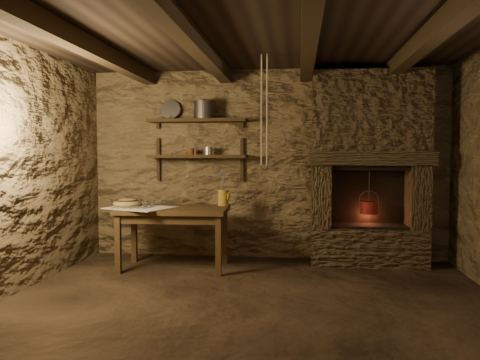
# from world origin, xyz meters

# --- Properties ---
(floor) EXTENTS (4.50, 4.50, 0.00)m
(floor) POSITION_xyz_m (0.00, 0.00, 0.00)
(floor) COLOR black
(floor) RESTS_ON ground
(back_wall) EXTENTS (4.50, 0.04, 2.40)m
(back_wall) POSITION_xyz_m (0.00, 2.00, 1.20)
(back_wall) COLOR #4A3923
(back_wall) RESTS_ON floor
(front_wall) EXTENTS (4.50, 0.04, 2.40)m
(front_wall) POSITION_xyz_m (0.00, -2.00, 1.20)
(front_wall) COLOR #4A3923
(front_wall) RESTS_ON floor
(left_wall) EXTENTS (0.04, 4.00, 2.40)m
(left_wall) POSITION_xyz_m (-2.25, 0.00, 1.20)
(left_wall) COLOR #4A3923
(left_wall) RESTS_ON floor
(ceiling) EXTENTS (4.50, 4.00, 0.04)m
(ceiling) POSITION_xyz_m (0.00, 0.00, 2.40)
(ceiling) COLOR black
(ceiling) RESTS_ON back_wall
(beam_far_left) EXTENTS (0.14, 3.95, 0.16)m
(beam_far_left) POSITION_xyz_m (-1.50, 0.00, 2.31)
(beam_far_left) COLOR black
(beam_far_left) RESTS_ON ceiling
(beam_mid_left) EXTENTS (0.14, 3.95, 0.16)m
(beam_mid_left) POSITION_xyz_m (-0.50, 0.00, 2.31)
(beam_mid_left) COLOR black
(beam_mid_left) RESTS_ON ceiling
(beam_mid_right) EXTENTS (0.14, 3.95, 0.16)m
(beam_mid_right) POSITION_xyz_m (0.50, 0.00, 2.31)
(beam_mid_right) COLOR black
(beam_mid_right) RESTS_ON ceiling
(beam_far_right) EXTENTS (0.14, 3.95, 0.16)m
(beam_far_right) POSITION_xyz_m (1.50, 0.00, 2.31)
(beam_far_right) COLOR black
(beam_far_right) RESTS_ON ceiling
(shelf_lower) EXTENTS (1.25, 0.30, 0.04)m
(shelf_lower) POSITION_xyz_m (-0.85, 1.84, 1.30)
(shelf_lower) COLOR black
(shelf_lower) RESTS_ON back_wall
(shelf_upper) EXTENTS (1.25, 0.30, 0.04)m
(shelf_upper) POSITION_xyz_m (-0.85, 1.84, 1.75)
(shelf_upper) COLOR black
(shelf_upper) RESTS_ON back_wall
(hearth) EXTENTS (1.43, 0.51, 2.30)m
(hearth) POSITION_xyz_m (1.25, 1.77, 1.23)
(hearth) COLOR #332819
(hearth) RESTS_ON floor
(work_table) EXTENTS (1.28, 0.77, 0.71)m
(work_table) POSITION_xyz_m (-1.02, 1.28, 0.38)
(work_table) COLOR #312211
(work_table) RESTS_ON floor
(linen_cloth) EXTENTS (0.84, 0.77, 0.01)m
(linen_cloth) POSITION_xyz_m (-1.38, 1.18, 0.72)
(linen_cloth) COLOR beige
(linen_cloth) RESTS_ON work_table
(pewter_cutlery_row) EXTENTS (0.62, 0.42, 0.01)m
(pewter_cutlery_row) POSITION_xyz_m (-1.38, 1.16, 0.73)
(pewter_cutlery_row) COLOR gray
(pewter_cutlery_row) RESTS_ON linen_cloth
(drinking_glasses) EXTENTS (0.22, 0.07, 0.09)m
(drinking_glasses) POSITION_xyz_m (-1.36, 1.31, 0.76)
(drinking_glasses) COLOR silver
(drinking_glasses) RESTS_ON linen_cloth
(stoneware_jug) EXTENTS (0.14, 0.13, 0.44)m
(stoneware_jug) POSITION_xyz_m (-0.47, 1.54, 0.90)
(stoneware_jug) COLOR #AD8321
(stoneware_jug) RESTS_ON work_table
(wooden_bowl) EXTENTS (0.42, 0.42, 0.11)m
(wooden_bowl) POSITION_xyz_m (-1.58, 1.30, 0.75)
(wooden_bowl) COLOR #9F8245
(wooden_bowl) RESTS_ON work_table
(iron_stockpot) EXTENTS (0.32, 0.32, 0.20)m
(iron_stockpot) POSITION_xyz_m (-0.76, 1.84, 1.87)
(iron_stockpot) COLOR #322F2D
(iron_stockpot) RESTS_ON shelf_upper
(tin_pan) EXTENTS (0.26, 0.11, 0.25)m
(tin_pan) POSITION_xyz_m (-1.22, 1.94, 1.90)
(tin_pan) COLOR #A8A8A3
(tin_pan) RESTS_ON shelf_upper
(small_kettle) EXTENTS (0.16, 0.13, 0.15)m
(small_kettle) POSITION_xyz_m (-0.71, 1.84, 1.37)
(small_kettle) COLOR #A8A8A3
(small_kettle) RESTS_ON shelf_lower
(rusty_tin) EXTENTS (0.10, 0.10, 0.08)m
(rusty_tin) POSITION_xyz_m (-0.94, 1.84, 1.36)
(rusty_tin) COLOR #582711
(rusty_tin) RESTS_ON shelf_lower
(red_pot) EXTENTS (0.24, 0.24, 0.54)m
(red_pot) POSITION_xyz_m (1.25, 1.72, 0.70)
(red_pot) COLOR maroon
(red_pot) RESTS_ON hearth
(hanging_ropes) EXTENTS (0.08, 0.08, 1.20)m
(hanging_ropes) POSITION_xyz_m (0.05, 1.05, 1.80)
(hanging_ropes) COLOR tan
(hanging_ropes) RESTS_ON ceiling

